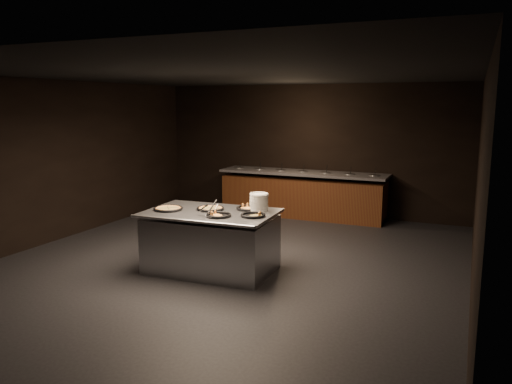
{
  "coord_description": "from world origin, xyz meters",
  "views": [
    {
      "loc": [
        3.42,
        -6.77,
        2.47
      ],
      "look_at": [
        0.32,
        0.3,
        1.1
      ],
      "focal_mm": 35.0,
      "sensor_mm": 36.0,
      "label": 1
    }
  ],
  "objects_px": {
    "plate_stack": "(259,202)",
    "pan_cheese_whole": "(210,208)",
    "pan_veggie_whole": "(168,209)",
    "serving_counter": "(211,242)"
  },
  "relations": [
    {
      "from": "plate_stack",
      "to": "pan_cheese_whole",
      "type": "relative_size",
      "value": 0.66
    },
    {
      "from": "pan_veggie_whole",
      "to": "pan_cheese_whole",
      "type": "height_order",
      "value": "same"
    },
    {
      "from": "serving_counter",
      "to": "pan_cheese_whole",
      "type": "relative_size",
      "value": 4.73
    },
    {
      "from": "pan_veggie_whole",
      "to": "plate_stack",
      "type": "bearing_deg",
      "value": 19.61
    },
    {
      "from": "serving_counter",
      "to": "pan_cheese_whole",
      "type": "xyz_separation_m",
      "value": [
        -0.06,
        0.1,
        0.49
      ]
    },
    {
      "from": "plate_stack",
      "to": "pan_veggie_whole",
      "type": "relative_size",
      "value": 0.62
    },
    {
      "from": "plate_stack",
      "to": "pan_cheese_whole",
      "type": "distance_m",
      "value": 0.74
    },
    {
      "from": "plate_stack",
      "to": "pan_veggie_whole",
      "type": "xyz_separation_m",
      "value": [
        -1.28,
        -0.46,
        -0.11
      ]
    },
    {
      "from": "serving_counter",
      "to": "plate_stack",
      "type": "relative_size",
      "value": 7.22
    },
    {
      "from": "pan_cheese_whole",
      "to": "pan_veggie_whole",
      "type": "bearing_deg",
      "value": -155.26
    }
  ]
}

